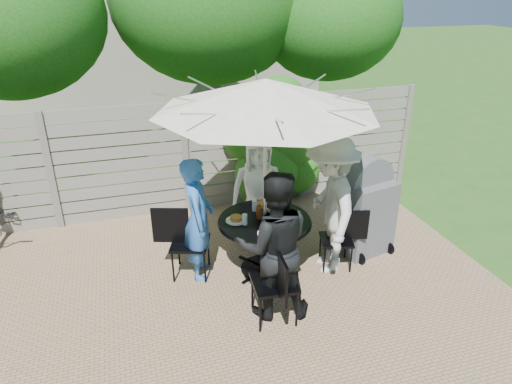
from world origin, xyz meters
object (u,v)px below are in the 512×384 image
object	(u,v)px
patio_table	(265,235)
chair_front	(274,298)
umbrella	(266,95)
syrup_jug	(260,212)
chair_back	(257,219)
glass_left	(245,220)
person_right	(330,205)
bbq_grill	(366,210)
person_back	(258,190)
plate_left	(236,219)
coffee_cup	(270,207)
person_left	(198,219)
plate_back	(262,205)
plate_right	(293,216)
glass_back	(254,206)
plate_front	(268,232)
person_front	(273,246)
chair_left	(190,255)
chair_right	(336,250)
glass_front	(276,224)

from	to	relation	value
patio_table	chair_front	bearing A→B (deg)	-101.20
umbrella	syrup_jug	xyz separation A→B (m)	(-0.05, 0.06, -1.50)
chair_back	glass_left	xyz separation A→B (m)	(-0.46, -1.00, 0.58)
person_right	bbq_grill	xyz separation A→B (m)	(0.67, 0.24, -0.28)
umbrella	person_back	xyz separation A→B (m)	(0.16, 0.81, -1.54)
plate_left	coffee_cup	world-z (taller)	coffee_cup
chair_front	person_right	size ratio (longest dim) A/B	0.53
umbrella	person_left	distance (m)	1.74
plate_back	glass_left	distance (m)	0.53
person_left	plate_right	bearing A→B (deg)	-90.00
person_right	patio_table	bearing A→B (deg)	-90.00
bbq_grill	glass_back	bearing A→B (deg)	159.63
person_left	person_right	size ratio (longest dim) A/B	0.87
person_left	syrup_jug	size ratio (longest dim) A/B	10.11
person_left	plate_front	size ratio (longest dim) A/B	6.22
chair_back	person_back	size ratio (longest dim) A/B	0.53
patio_table	person_front	xyz separation A→B (m)	(-0.16, -0.81, 0.35)
plate_right	glass_back	bearing A→B (deg)	139.50
chair_left	glass_back	size ratio (longest dim) A/B	6.89
chair_right	glass_back	xyz separation A→B (m)	(-1.00, 0.47, 0.58)
glass_front	person_back	bearing A→B (deg)	84.18
patio_table	person_front	distance (m)	0.90
chair_left	plate_front	distance (m)	1.15
chair_front	bbq_grill	distance (m)	1.99
plate_back	plate_front	size ratio (longest dim) A/B	1.00
bbq_grill	syrup_jug	bearing A→B (deg)	167.59
plate_back	coffee_cup	world-z (taller)	coffee_cup
plate_front	glass_left	distance (m)	0.37
person_right	syrup_jug	bearing A→B (deg)	-93.22
chair_back	glass_back	world-z (taller)	glass_back
person_back	person_front	world-z (taller)	person_front
chair_front	glass_front	xyz separation A→B (m)	(0.24, 0.67, 0.54)
person_front	plate_front	size ratio (longest dim) A/B	6.76
patio_table	person_left	xyz separation A→B (m)	(-0.81, 0.16, 0.28)
person_front	coffee_cup	bearing A→B (deg)	-95.44
chair_front	plate_front	world-z (taller)	chair_front
umbrella	person_right	size ratio (longest dim) A/B	1.65
umbrella	chair_front	distance (m)	2.26
patio_table	chair_left	bearing A→B (deg)	168.57
chair_left	plate_right	size ratio (longest dim) A/B	3.71
person_back	plate_right	world-z (taller)	person_back
chair_back	syrup_jug	world-z (taller)	syrup_jug
chair_front	plate_right	bearing A→B (deg)	-27.24
glass_front	bbq_grill	world-z (taller)	bbq_grill
syrup_jug	plate_back	bearing A→B (deg)	67.73
person_left	chair_right	bearing A→B (deg)	-90.03
chair_front	chair_right	world-z (taller)	chair_front
chair_back	syrup_jug	size ratio (longest dim) A/B	5.27
glass_front	umbrella	bearing A→B (deg)	100.69
syrup_jug	glass_left	bearing A→B (deg)	-153.50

